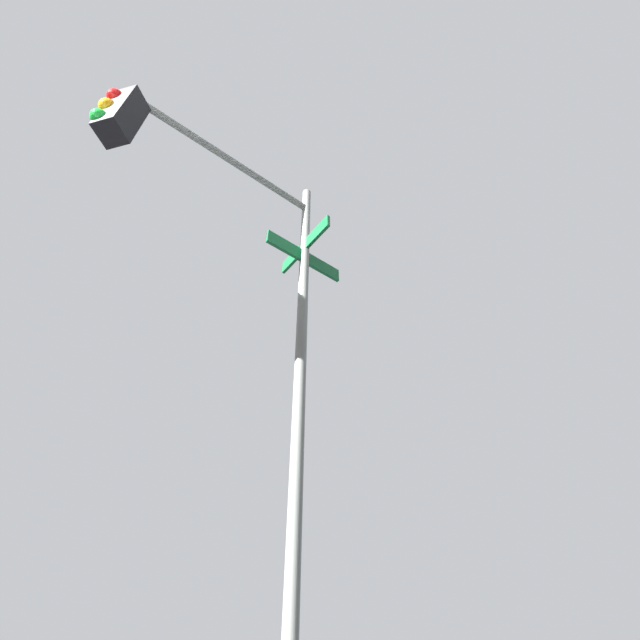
# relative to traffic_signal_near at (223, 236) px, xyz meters

# --- Properties ---
(traffic_signal_near) EXTENTS (2.10, 2.54, 6.23)m
(traffic_signal_near) POSITION_rel_traffic_signal_near_xyz_m (0.00, 0.00, 0.00)
(traffic_signal_near) COLOR slate
(traffic_signal_near) RESTS_ON ground_plane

